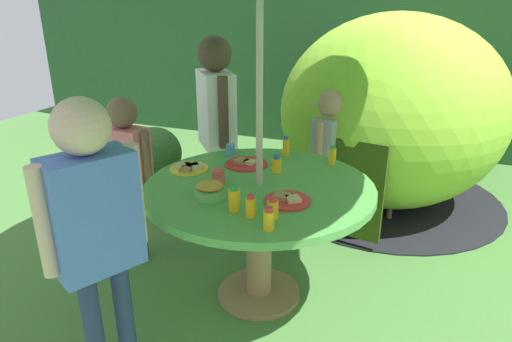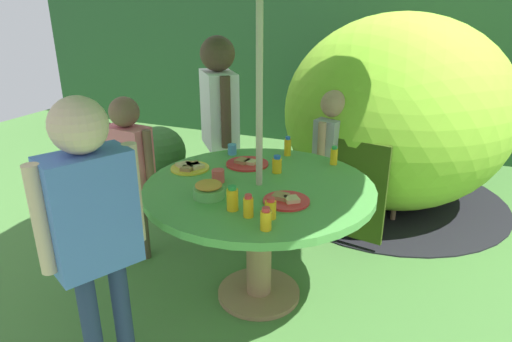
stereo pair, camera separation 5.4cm
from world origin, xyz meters
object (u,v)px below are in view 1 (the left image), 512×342
(child_in_white_shirt, at_px, (216,110))
(juice_bottle_back_edge, at_px, (332,155))
(cup_near, at_px, (230,150))
(plate_far_right, at_px, (189,168))
(juice_bottle_front_edge, at_px, (269,219))
(garden_table, at_px, (259,207))
(juice_bottle_mid_left, at_px, (273,209))
(plate_center_front, at_px, (246,163))
(juice_bottle_center_back, at_px, (250,207))
(plate_near_left, at_px, (287,200))
(potted_plant, at_px, (156,160))
(juice_bottle_far_left, at_px, (276,165))
(juice_bottle_mid_right, at_px, (235,199))
(dome_tent, at_px, (392,112))
(cup_far, at_px, (218,176))
(child_in_pink_shirt, at_px, (127,160))
(snack_bowl, at_px, (210,190))
(wooden_chair, at_px, (365,154))
(child_in_grey_shirt, at_px, (329,146))
(juice_bottle_near_right, at_px, (286,146))
(child_in_blue_shirt, at_px, (94,214))

(child_in_white_shirt, bearing_deg, juice_bottle_back_edge, 33.86)
(juice_bottle_back_edge, relative_size, cup_near, 1.71)
(juice_bottle_back_edge, bearing_deg, plate_far_right, -152.14)
(juice_bottle_front_edge, bearing_deg, juice_bottle_back_edge, 84.79)
(garden_table, bearing_deg, juice_bottle_mid_left, -60.66)
(plate_center_front, xyz_separation_m, juice_bottle_center_back, (0.28, -0.64, 0.04))
(plate_near_left, height_order, juice_bottle_back_edge, juice_bottle_back_edge)
(potted_plant, distance_m, juice_bottle_far_left, 1.59)
(juice_bottle_mid_right, xyz_separation_m, cup_near, (-0.36, 0.75, -0.02))
(juice_bottle_front_edge, xyz_separation_m, juice_bottle_back_edge, (0.09, 0.94, 0.00))
(dome_tent, bearing_deg, juice_bottle_back_edge, -90.00)
(cup_far, bearing_deg, child_in_pink_shirt, 167.87)
(juice_bottle_mid_left, bearing_deg, plate_far_right, 148.24)
(potted_plant, bearing_deg, garden_table, -36.23)
(plate_far_right, distance_m, cup_near, 0.36)
(garden_table, distance_m, plate_center_front, 0.35)
(snack_bowl, bearing_deg, cup_far, 103.38)
(child_in_pink_shirt, distance_m, juice_bottle_mid_right, 1.05)
(dome_tent, relative_size, plate_center_front, 9.11)
(plate_center_front, distance_m, cup_near, 0.22)
(plate_far_right, xyz_separation_m, juice_bottle_mid_left, (0.67, -0.41, 0.03))
(wooden_chair, xyz_separation_m, plate_center_front, (-0.59, -1.01, 0.19))
(child_in_grey_shirt, distance_m, plate_far_right, 1.06)
(child_in_grey_shirt, bearing_deg, plate_far_right, -26.52)
(juice_bottle_center_back, xyz_separation_m, cup_near, (-0.45, 0.78, -0.02))
(child_in_grey_shirt, relative_size, juice_bottle_mid_right, 8.84)
(snack_bowl, distance_m, juice_bottle_near_right, 0.79)
(plate_near_left, bearing_deg, dome_tent, 80.13)
(garden_table, relative_size, plate_center_front, 4.89)
(wooden_chair, height_order, juice_bottle_far_left, wooden_chair)
(plate_far_right, xyz_separation_m, juice_bottle_front_edge, (0.69, -0.53, 0.04))
(potted_plant, relative_size, snack_bowl, 4.07)
(dome_tent, distance_m, juice_bottle_back_edge, 1.30)
(cup_near, bearing_deg, juice_bottle_far_left, -27.35)
(child_in_white_shirt, bearing_deg, child_in_pink_shirt, -66.65)
(juice_bottle_near_right, distance_m, cup_far, 0.62)
(juice_bottle_far_left, xyz_separation_m, juice_bottle_mid_left, (0.17, -0.56, -0.00))
(child_in_white_shirt, distance_m, juice_bottle_back_edge, 0.97)
(plate_far_right, bearing_deg, wooden_chair, 54.01)
(child_in_blue_shirt, height_order, juice_bottle_mid_left, child_in_blue_shirt)
(potted_plant, bearing_deg, child_in_white_shirt, -17.31)
(potted_plant, distance_m, child_in_grey_shirt, 1.55)
(juice_bottle_far_left, height_order, juice_bottle_center_back, juice_bottle_center_back)
(dome_tent, xyz_separation_m, juice_bottle_center_back, (-0.44, -2.12, -0.01))
(child_in_blue_shirt, distance_m, cup_far, 0.80)
(snack_bowl, bearing_deg, plate_far_right, 133.19)
(garden_table, relative_size, snack_bowl, 7.74)
(plate_near_left, xyz_separation_m, juice_bottle_far_left, (-0.18, 0.36, 0.04))
(plate_far_right, bearing_deg, snack_bowl, -46.81)
(child_in_pink_shirt, bearing_deg, snack_bowl, -18.64)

